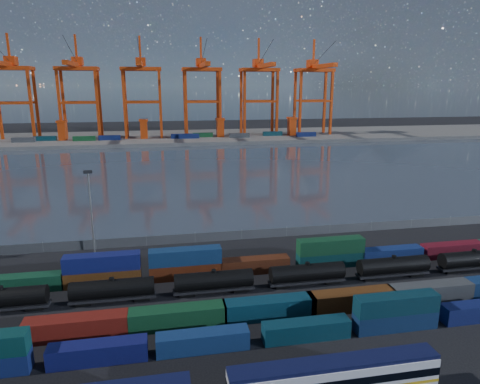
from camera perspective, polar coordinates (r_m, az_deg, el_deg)
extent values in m
plane|color=black|center=(67.49, 4.90, -14.45)|extent=(700.00, 700.00, 0.00)
plane|color=#343E4B|center=(166.00, -4.83, 2.82)|extent=(700.00, 700.00, 0.00)
cube|color=#514F4C|center=(269.34, -7.20, 7.27)|extent=(700.00, 70.00, 2.00)
cone|color=#1E2630|center=(1682.66, -18.14, 21.15)|extent=(1100.00, 1100.00, 520.00)
cone|color=#1E2630|center=(1682.79, -3.48, 20.75)|extent=(1040.00, 1040.00, 460.00)
cone|color=#1E2630|center=(1775.03, 10.20, 18.91)|extent=(960.00, 960.00, 380.00)
cone|color=#1E2630|center=(1921.91, 20.39, 16.70)|extent=(840.00, 840.00, 300.00)
cube|color=silver|center=(49.30, 12.46, -23.14)|extent=(22.36, 2.68, 3.40)
cube|color=black|center=(48.18, 12.59, -21.31)|extent=(22.36, 2.41, 0.45)
cube|color=black|center=(49.09, 12.49, -22.80)|extent=(22.38, 2.76, 0.89)
cube|color=#111558|center=(56.90, -18.38, -19.63)|extent=(11.52, 2.34, 2.50)
cube|color=navy|center=(56.45, -4.96, -19.19)|extent=(11.52, 2.34, 2.50)
cube|color=#0C3242|center=(59.00, 8.81, -17.71)|extent=(11.52, 2.34, 2.50)
cube|color=#0F264E|center=(63.92, 19.95, -15.78)|extent=(11.52, 2.34, 2.50)
cube|color=#0B2F3D|center=(62.75, 20.14, -13.79)|extent=(11.52, 2.34, 2.50)
cube|color=#101952|center=(71.05, 29.34, -13.67)|extent=(11.52, 2.34, 2.50)
cube|color=maroon|center=(62.40, -20.93, -16.45)|extent=(13.18, 2.68, 2.85)
cube|color=#124525|center=(61.31, -8.28, -16.18)|extent=(13.18, 2.68, 2.85)
cube|color=#0D3447|center=(62.93, 3.93, -15.20)|extent=(13.18, 2.68, 2.85)
cube|color=#582F11|center=(66.85, 14.60, -13.80)|extent=(13.18, 2.68, 2.85)
cube|color=#3E4143|center=(72.95, 24.00, -12.16)|extent=(13.18, 2.68, 2.85)
cube|color=#13472B|center=(78.22, -27.02, -10.79)|extent=(12.23, 2.49, 2.65)
cube|color=#613513|center=(75.56, -17.76, -10.74)|extent=(12.23, 2.49, 2.65)
cube|color=navy|center=(74.52, -17.92, -8.89)|extent=(12.23, 2.49, 2.65)
cube|color=#60230E|center=(74.96, -7.25, -10.35)|extent=(12.23, 2.49, 2.65)
cube|color=navy|center=(73.91, -7.31, -8.48)|extent=(12.23, 2.49, 2.65)
cube|color=#4E210F|center=(76.48, 1.98, -9.73)|extent=(12.23, 2.49, 2.65)
cube|color=#0A3738|center=(80.53, 11.90, -8.78)|extent=(12.23, 2.49, 2.65)
cube|color=#124425|center=(79.55, 11.99, -7.02)|extent=(12.23, 2.49, 2.65)
cube|color=navy|center=(85.68, 19.41, -7.88)|extent=(12.23, 2.49, 2.65)
cube|color=maroon|center=(92.69, 26.44, -6.92)|extent=(12.23, 2.49, 2.65)
cylinder|color=black|center=(72.67, -29.16, -12.19)|extent=(12.41, 2.77, 2.77)
cylinder|color=black|center=(72.06, -29.31, -11.10)|extent=(0.76, 0.76, 0.48)
cube|color=black|center=(73.31, -29.02, -13.27)|extent=(12.89, 1.91, 0.38)
cube|color=black|center=(72.22, -25.66, -13.62)|extent=(2.39, 1.72, 0.57)
cylinder|color=black|center=(69.23, -16.65, -12.22)|extent=(12.41, 2.77, 2.77)
cylinder|color=black|center=(68.58, -16.74, -11.07)|extent=(0.76, 0.76, 0.48)
cube|color=black|center=(69.90, -16.56, -13.34)|extent=(12.89, 1.91, 0.38)
cube|color=black|center=(70.70, -20.10, -13.66)|extent=(2.39, 1.72, 0.57)
cube|color=black|center=(69.72, -12.93, -13.53)|extent=(2.39, 1.72, 0.57)
cylinder|color=black|center=(69.17, -3.52, -11.64)|extent=(12.41, 2.77, 2.77)
cylinder|color=black|center=(68.53, -3.53, -10.49)|extent=(0.76, 0.76, 0.48)
cube|color=black|center=(69.85, -3.50, -12.77)|extent=(12.89, 1.91, 0.38)
cube|color=black|center=(69.69, -7.09, -13.27)|extent=(2.39, 1.72, 0.57)
cube|color=black|center=(70.61, 0.06, -12.77)|extent=(2.39, 1.72, 0.57)
cylinder|color=black|center=(72.51, 8.94, -10.53)|extent=(12.41, 2.77, 2.77)
cylinder|color=black|center=(71.89, 8.98, -9.43)|extent=(0.76, 0.76, 0.48)
cube|color=black|center=(73.15, 8.89, -11.62)|extent=(12.89, 1.91, 0.38)
cube|color=black|center=(72.09, 5.58, -12.25)|extent=(2.39, 1.72, 0.57)
cube|color=black|center=(74.78, 12.05, -11.50)|extent=(2.39, 1.72, 0.57)
cylinder|color=black|center=(78.81, 19.76, -9.17)|extent=(12.41, 2.77, 2.77)
cylinder|color=black|center=(78.24, 19.85, -8.14)|extent=(0.76, 0.76, 0.48)
cube|color=black|center=(79.40, 19.67, -10.18)|extent=(12.89, 1.91, 0.38)
cube|color=black|center=(77.56, 16.85, -10.85)|extent=(2.39, 1.72, 0.57)
cube|color=black|center=(81.72, 22.29, -10.02)|extent=(2.39, 1.72, 0.57)
cylinder|color=black|center=(87.43, 28.65, -7.79)|extent=(12.41, 2.77, 2.77)
cylinder|color=black|center=(86.92, 28.77, -6.86)|extent=(0.76, 0.76, 0.48)
cube|color=black|center=(87.97, 28.53, -8.72)|extent=(12.89, 1.91, 0.38)
cube|color=black|center=(85.54, 26.24, -9.35)|extent=(2.39, 1.72, 0.57)
cube|color=#595B5E|center=(92.03, 0.23, -5.74)|extent=(160.00, 0.06, 2.00)
cylinder|color=slate|center=(93.51, -24.78, -6.70)|extent=(0.12, 0.12, 2.20)
cylinder|color=slate|center=(91.51, -18.67, -6.57)|extent=(0.12, 0.12, 2.20)
cylinder|color=slate|center=(90.58, -12.37, -6.35)|extent=(0.12, 0.12, 2.20)
cylinder|color=slate|center=(90.74, -6.01, -6.05)|extent=(0.12, 0.12, 2.20)
cylinder|color=slate|center=(92.00, 0.23, -5.68)|extent=(0.12, 0.12, 2.20)
cylinder|color=slate|center=(94.30, 6.23, -5.27)|extent=(0.12, 0.12, 2.20)
cylinder|color=slate|center=(97.58, 11.88, -4.83)|extent=(0.12, 0.12, 2.20)
cylinder|color=slate|center=(101.75, 17.11, -4.37)|extent=(0.12, 0.12, 2.20)
cylinder|color=slate|center=(106.69, 21.89, -3.93)|extent=(0.12, 0.12, 2.20)
cylinder|color=slate|center=(112.30, 26.21, -3.50)|extent=(0.12, 0.12, 2.20)
cylinder|color=slate|center=(87.51, -19.19, -2.78)|extent=(0.36, 0.36, 16.00)
cube|color=black|center=(85.60, -19.63, 2.55)|extent=(1.60, 0.40, 0.60)
cube|color=red|center=(265.73, -26.07, 10.16)|extent=(1.47, 1.47, 41.33)
cube|color=red|center=(276.39, -25.49, 10.31)|extent=(1.47, 1.47, 41.33)
cube|color=red|center=(268.43, -28.23, 10.39)|extent=(20.21, 1.29, 1.29)
cube|color=red|center=(278.98, -27.57, 10.54)|extent=(20.21, 1.29, 1.29)
cube|color=red|center=(273.70, -28.35, 14.33)|extent=(22.96, 12.86, 2.02)
cube|color=red|center=(263.23, -29.11, 14.73)|extent=(2.76, 44.09, 2.30)
cube|color=red|center=(277.38, -28.22, 15.18)|extent=(5.51, 7.35, 4.59)
cube|color=red|center=(276.04, -28.51, 16.61)|extent=(1.10, 1.10, 14.70)
cube|color=red|center=(262.31, -22.91, 10.44)|extent=(1.47, 1.47, 41.33)
cube|color=red|center=(273.10, -22.44, 10.58)|extent=(1.47, 1.47, 41.33)
cube|color=red|center=(258.94, -18.46, 10.78)|extent=(1.47, 1.47, 41.33)
cube|color=red|center=(269.86, -18.17, 10.91)|extent=(1.47, 1.47, 41.33)
cube|color=red|center=(260.35, -20.74, 11.07)|extent=(20.21, 1.29, 1.29)
cube|color=red|center=(271.22, -20.35, 11.18)|extent=(20.21, 1.29, 1.29)
cube|color=red|center=(265.78, -20.90, 15.12)|extent=(22.96, 12.86, 2.02)
cube|color=red|center=(254.99, -21.36, 15.58)|extent=(2.76, 44.09, 2.30)
cube|color=red|center=(269.57, -20.84, 15.98)|extent=(5.51, 7.35, 4.59)
cube|color=red|center=(268.20, -21.04, 17.46)|extent=(1.10, 1.10, 14.70)
cylinder|color=black|center=(253.18, -21.59, 17.04)|extent=(0.22, 37.80, 12.47)
cube|color=red|center=(257.45, -15.14, 11.00)|extent=(1.47, 1.47, 41.33)
cube|color=red|center=(268.43, -14.98, 11.11)|extent=(1.47, 1.47, 41.33)
cube|color=red|center=(256.78, -10.56, 11.23)|extent=(1.47, 1.47, 41.33)
cube|color=red|center=(267.79, -10.58, 11.34)|extent=(1.47, 1.47, 41.33)
cube|color=red|center=(256.83, -12.88, 11.58)|extent=(20.21, 1.29, 1.29)
cube|color=red|center=(267.84, -12.81, 11.67)|extent=(20.21, 1.29, 1.29)
cube|color=red|center=(262.33, -13.07, 15.68)|extent=(22.96, 12.86, 2.02)
cube|color=red|center=(251.40, -13.19, 16.19)|extent=(2.76, 44.09, 2.30)
cube|color=red|center=(266.17, -13.09, 16.55)|extent=(5.51, 7.35, 4.59)
cube|color=red|center=(264.78, -13.20, 18.05)|extent=(1.10, 1.10, 14.70)
cylinder|color=black|center=(249.56, -13.29, 17.68)|extent=(0.22, 37.80, 12.47)
cube|color=red|center=(257.30, -7.20, 11.36)|extent=(1.47, 1.47, 41.33)
cube|color=red|center=(268.28, -7.36, 11.46)|extent=(1.47, 1.47, 41.33)
cube|color=red|center=(259.37, -2.66, 11.47)|extent=(1.47, 1.47, 41.33)
cube|color=red|center=(270.27, -3.00, 11.57)|extent=(1.47, 1.47, 41.33)
cube|color=red|center=(258.05, -4.93, 11.88)|extent=(20.21, 1.29, 1.29)
cube|color=red|center=(269.01, -5.18, 11.96)|extent=(20.21, 1.29, 1.29)
cube|color=red|center=(263.52, -5.15, 15.97)|extent=(22.96, 12.86, 2.02)
cube|color=red|center=(252.64, -4.90, 16.48)|extent=(2.76, 44.09, 2.30)
cube|color=red|center=(267.35, -5.25, 16.82)|extent=(5.51, 7.35, 4.59)
cube|color=red|center=(265.96, -5.24, 18.33)|extent=(1.10, 1.10, 14.70)
cylinder|color=black|center=(250.82, -4.87, 17.97)|extent=(0.22, 37.80, 12.47)
cube|color=red|center=(261.86, 0.61, 11.51)|extent=(1.47, 1.47, 41.33)
cube|color=red|center=(272.67, 0.15, 11.61)|extent=(1.47, 1.47, 41.33)
cube|color=red|center=(266.57, 4.96, 11.51)|extent=(1.47, 1.47, 41.33)
cube|color=red|center=(277.19, 4.34, 11.61)|extent=(1.47, 1.47, 41.33)
cube|color=red|center=(263.95, 2.81, 11.96)|extent=(20.21, 1.29, 1.29)
cube|color=red|center=(274.67, 2.27, 12.05)|extent=(20.21, 1.29, 1.29)
cube|color=red|center=(269.30, 2.58, 15.97)|extent=(22.96, 12.86, 2.02)
cube|color=red|center=(258.66, 3.17, 16.45)|extent=(2.76, 44.09, 2.30)
cube|color=red|center=(273.05, 2.41, 16.81)|extent=(5.51, 7.35, 4.59)
cube|color=red|center=(271.69, 2.51, 18.28)|extent=(1.10, 1.10, 14.70)
cylinder|color=black|center=(256.88, 3.31, 17.90)|extent=(0.22, 37.80, 12.47)
cube|color=red|center=(270.91, 8.04, 11.46)|extent=(1.47, 1.47, 41.33)
cube|color=red|center=(281.37, 7.31, 11.57)|extent=(1.47, 1.47, 41.33)
cube|color=red|center=(278.02, 12.07, 11.36)|extent=(1.47, 1.47, 41.33)
cube|color=red|center=(288.22, 11.22, 11.48)|extent=(1.47, 1.47, 41.33)
cube|color=red|center=(274.22, 10.10, 11.85)|extent=(20.21, 1.29, 1.29)
cube|color=red|center=(284.56, 9.31, 11.95)|extent=(20.21, 1.29, 1.29)
cube|color=red|center=(279.38, 9.86, 15.71)|extent=(22.96, 12.86, 2.02)
cube|color=red|center=(269.14, 10.72, 16.14)|extent=(2.76, 44.09, 2.30)
cube|color=red|center=(282.99, 9.62, 16.53)|extent=(5.51, 7.35, 4.59)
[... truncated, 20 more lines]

